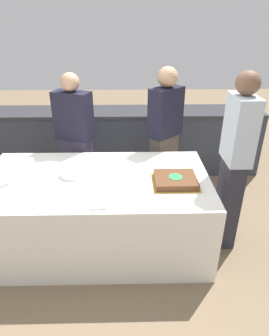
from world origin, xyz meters
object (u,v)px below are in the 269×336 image
(cake, at_px, (175,180))
(person_standing_back, at_px, (76,140))
(wine_glass, at_px, (9,172))
(person_cutting_cake, at_px, (165,136))
(person_seated_right, at_px, (234,163))
(plate_stack, at_px, (72,173))

(cake, distance_m, person_standing_back, 1.38)
(wine_glass, bearing_deg, cake, -1.09)
(person_cutting_cake, distance_m, person_seated_right, 0.97)
(plate_stack, xyz_separation_m, person_cutting_cake, (0.96, 0.75, 0.07))
(wine_glass, relative_size, person_seated_right, 0.09)
(plate_stack, bearing_deg, person_seated_right, -1.85)
(person_cutting_cake, relative_size, person_seated_right, 0.95)
(plate_stack, xyz_separation_m, person_standing_back, (-0.08, 0.75, 0.03))
(person_cutting_cake, bearing_deg, person_seated_right, 82.07)
(person_cutting_cake, xyz_separation_m, person_seated_right, (0.56, -0.80, 0.05))
(cake, xyz_separation_m, person_seated_right, (0.56, 0.11, 0.11))
(wine_glass, xyz_separation_m, person_standing_back, (0.46, 0.88, -0.05))
(cake, xyz_separation_m, person_cutting_cake, (-0.00, 0.90, 0.07))
(person_seated_right, bearing_deg, cake, -79.00)
(wine_glass, height_order, person_cutting_cake, person_cutting_cake)
(cake, distance_m, person_seated_right, 0.58)
(plate_stack, height_order, person_standing_back, person_standing_back)
(person_seated_right, bearing_deg, person_cutting_cake, -145.12)
(cake, height_order, plate_stack, cake)
(cake, bearing_deg, wine_glass, 178.91)
(person_cutting_cake, bearing_deg, wine_glass, -12.48)
(person_standing_back, bearing_deg, plate_stack, 116.77)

